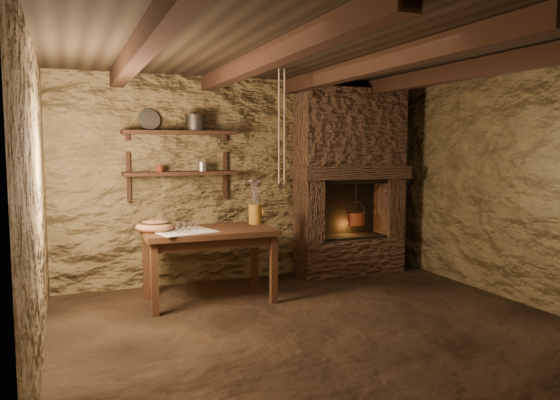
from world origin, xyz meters
name	(u,v)px	position (x,y,z in m)	size (l,w,h in m)	color
floor	(320,328)	(0.00, 0.00, 0.00)	(4.50, 4.50, 0.00)	black
back_wall	(249,180)	(0.00, 2.00, 1.20)	(4.50, 0.04, 2.40)	#4A3A22
front_wall	(489,223)	(0.00, -2.00, 1.20)	(4.50, 0.04, 2.40)	#4A3A22
left_wall	(36,203)	(-2.25, 0.00, 1.20)	(0.04, 4.00, 2.40)	#4A3A22
right_wall	(522,186)	(2.25, 0.00, 1.20)	(0.04, 4.00, 2.40)	#4A3A22
ceiling	(322,51)	(0.00, 0.00, 2.40)	(4.50, 4.00, 0.04)	black
beam_far_left	(140,50)	(-1.50, 0.00, 2.31)	(0.14, 3.95, 0.16)	black
beam_mid_left	(267,58)	(-0.50, 0.00, 2.31)	(0.14, 3.95, 0.16)	black
beam_mid_right	(374,65)	(0.50, 0.00, 2.31)	(0.14, 3.95, 0.16)	black
beam_far_right	(466,71)	(1.50, 0.00, 2.31)	(0.14, 3.95, 0.16)	black
shelf_lower	(181,173)	(-0.85, 1.84, 1.30)	(1.25, 0.30, 0.04)	black
shelf_upper	(180,133)	(-0.85, 1.84, 1.75)	(1.25, 0.30, 0.04)	black
hearth	(350,176)	(1.25, 1.77, 1.23)	(1.43, 0.51, 2.30)	#3B271D
work_table	(209,262)	(-0.70, 1.19, 0.41)	(1.33, 0.77, 0.76)	#361F12
linen_cloth	(185,232)	(-0.97, 1.07, 0.76)	(0.55, 0.44, 0.01)	beige
pewter_cutlery_row	(185,231)	(-0.97, 1.05, 0.77)	(0.46, 0.18, 0.01)	gray
drinking_glasses	(184,226)	(-0.95, 1.18, 0.80)	(0.18, 0.05, 0.07)	white
stoneware_jug	(255,204)	(-0.14, 1.36, 0.97)	(0.16, 0.15, 0.49)	#9B6C1E
wooden_bowl	(155,227)	(-1.23, 1.24, 0.80)	(0.38, 0.38, 0.14)	#93613F
iron_stockpot	(195,124)	(-0.67, 1.84, 1.85)	(0.22, 0.22, 0.16)	#2B2926
tin_pan	(149,120)	(-1.17, 1.94, 1.89)	(0.24, 0.24, 0.03)	gray
small_kettle	(202,166)	(-0.60, 1.84, 1.37)	(0.15, 0.11, 0.16)	gray
rusty_tin	(160,168)	(-1.08, 1.84, 1.36)	(0.08, 0.08, 0.08)	#551B11
red_pot	(356,218)	(1.32, 1.72, 0.71)	(0.25, 0.25, 0.54)	maroon
hanging_ropes	(282,127)	(0.05, 1.05, 1.80)	(0.08, 0.08, 1.20)	tan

